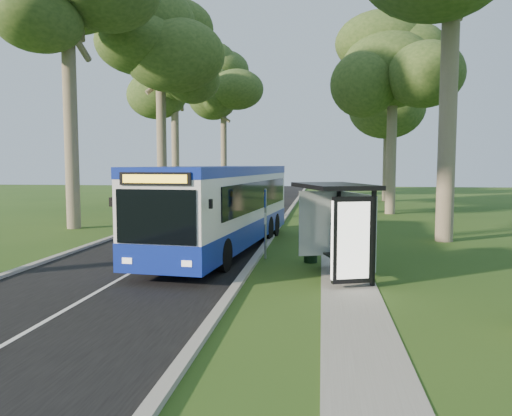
{
  "coord_description": "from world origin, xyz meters",
  "views": [
    {
      "loc": [
        2.24,
        -16.23,
        3.31
      ],
      "look_at": [
        -0.32,
        3.12,
        1.6
      ],
      "focal_mm": 35.0,
      "sensor_mm": 36.0,
      "label": 1
    }
  ],
  "objects": [
    {
      "name": "tree_east_c",
      "position": [
        6.8,
        18.0,
        11.0
      ],
      "size": [
        5.2,
        5.2,
        14.84
      ],
      "color": "#7A6B56",
      "rests_on": "ground"
    },
    {
      "name": "kerb_east",
      "position": [
        0.0,
        10.0,
        0.06
      ],
      "size": [
        0.25,
        100.0,
        0.12
      ],
      "primitive_type": "cube",
      "color": "#9E9B93",
      "rests_on": "ground"
    },
    {
      "name": "road",
      "position": [
        -3.5,
        10.0,
        0.01
      ],
      "size": [
        7.0,
        100.0,
        0.02
      ],
      "primitive_type": "cube",
      "color": "black",
      "rests_on": "ground"
    },
    {
      "name": "centre_line",
      "position": [
        -3.5,
        10.0,
        0.02
      ],
      "size": [
        0.12,
        100.0,
        0.0
      ],
      "primitive_type": "cube",
      "color": "white",
      "rests_on": "road"
    },
    {
      "name": "car_silver",
      "position": [
        -8.89,
        30.01,
        0.72
      ],
      "size": [
        2.12,
        4.57,
        1.45
      ],
      "primitive_type": "imported",
      "rotation": [
        0.0,
        0.0,
        0.14
      ],
      "color": "#A4A6AB",
      "rests_on": "ground"
    },
    {
      "name": "kerb_west",
      "position": [
        -7.0,
        10.0,
        0.06
      ],
      "size": [
        0.25,
        100.0,
        0.12
      ],
      "primitive_type": "cube",
      "color": "#9E9B93",
      "rests_on": "ground"
    },
    {
      "name": "ground",
      "position": [
        0.0,
        0.0,
        0.0
      ],
      "size": [
        120.0,
        120.0,
        0.0
      ],
      "primitive_type": "plane",
      "color": "#264816",
      "rests_on": "ground"
    },
    {
      "name": "litter_bin",
      "position": [
        1.89,
        0.53,
        0.43
      ],
      "size": [
        0.49,
        0.49,
        0.86
      ],
      "rotation": [
        0.0,
        0.0,
        0.38
      ],
      "color": "black",
      "rests_on": "ground"
    },
    {
      "name": "bus_stop_sign",
      "position": [
        0.3,
        0.97,
        1.54
      ],
      "size": [
        0.09,
        0.35,
        2.47
      ],
      "rotation": [
        0.0,
        0.0,
        -0.04
      ],
      "color": "gray",
      "rests_on": "ground"
    },
    {
      "name": "footpath",
      "position": [
        3.0,
        10.0,
        0.01
      ],
      "size": [
        1.5,
        100.0,
        0.02
      ],
      "primitive_type": "cube",
      "color": "gray",
      "rests_on": "ground"
    },
    {
      "name": "tree_west_c",
      "position": [
        -9.0,
        18.0,
        11.64
      ],
      "size": [
        5.2,
        5.2,
        15.72
      ],
      "color": "#7A6B56",
      "rests_on": "ground"
    },
    {
      "name": "tree_west_e",
      "position": [
        -8.5,
        38.0,
        10.99
      ],
      "size": [
        5.2,
        5.2,
        14.83
      ],
      "color": "#7A6B56",
      "rests_on": "ground"
    },
    {
      "name": "tree_east_d",
      "position": [
        8.0,
        30.0,
        10.05
      ],
      "size": [
        5.2,
        5.2,
        13.55
      ],
      "color": "#7A6B56",
      "rests_on": "ground"
    },
    {
      "name": "tree_west_d",
      "position": [
        -11.0,
        28.0,
        11.6
      ],
      "size": [
        5.2,
        5.2,
        15.66
      ],
      "color": "#7A6B56",
      "rests_on": "ground"
    },
    {
      "name": "bus",
      "position": [
        -1.49,
        2.47,
        1.68
      ],
      "size": [
        3.8,
        12.41,
        3.24
      ],
      "rotation": [
        0.0,
        0.0,
        -0.1
      ],
      "color": "white",
      "rests_on": "ground"
    },
    {
      "name": "car_white",
      "position": [
        -7.68,
        23.78,
        0.79
      ],
      "size": [
        3.0,
        4.97,
        1.58
      ],
      "primitive_type": "imported",
      "rotation": [
        0.0,
        0.0,
        -0.26
      ],
      "color": "silver",
      "rests_on": "ground"
    },
    {
      "name": "bus_shelter",
      "position": [
        2.74,
        -2.0,
        1.94
      ],
      "size": [
        2.65,
        3.58,
        2.75
      ],
      "rotation": [
        0.0,
        0.0,
        0.32
      ],
      "color": "black",
      "rests_on": "ground"
    }
  ]
}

